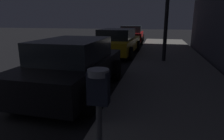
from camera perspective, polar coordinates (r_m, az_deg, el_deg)
The scene contains 4 objects.
parking_meter at distance 1.79m, azimuth -3.88°, elevation -10.08°, with size 0.19×0.19×1.36m.
car_black at distance 5.38m, azimuth -11.09°, elevation 1.24°, with size 2.03×4.03×1.43m.
car_yellow_cab at distance 11.00m, azimuth 1.64°, elevation 8.16°, with size 2.23×4.61×1.43m.
car_red at distance 16.80m, azimuth 5.73°, elevation 10.30°, with size 2.15×4.23×1.43m.
Camera 1 is at (5.02, -1.06, 1.93)m, focal length 31.37 mm.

